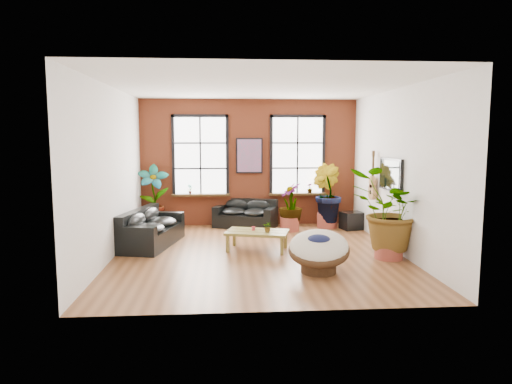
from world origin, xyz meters
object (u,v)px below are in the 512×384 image
sofa_left (150,229)px  papasan_chair (319,249)px  coffee_table (257,233)px  sofa_back (246,215)px

sofa_left → papasan_chair: size_ratio=1.63×
sofa_left → coffee_table: (2.41, -0.63, 0.00)m
sofa_back → sofa_left: sofa_left is taller
sofa_left → coffee_table: size_ratio=1.50×
sofa_back → coffee_table: (0.12, -2.61, 0.03)m
sofa_back → sofa_left: 3.02m
coffee_table → papasan_chair: 2.00m
sofa_back → sofa_left: size_ratio=0.82×
coffee_table → papasan_chair: papasan_chair is taller
sofa_back → papasan_chair: size_ratio=1.34×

